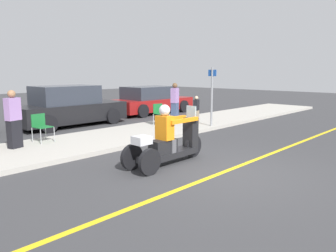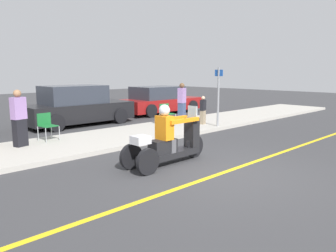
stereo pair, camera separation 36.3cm
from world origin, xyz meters
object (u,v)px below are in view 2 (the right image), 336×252
object	(u,v)px
spectator_far_back	(182,103)
folding_chair_curbside	(166,112)
folding_chair_set_back	(46,124)
motorcycle_trike	(168,143)
parked_car_lot_left	(78,107)
spectator_mid_group	(203,111)
street_sign	(218,95)
parked_car_lot_right	(160,100)
spectator_end_of_line	(19,119)

from	to	relation	value
spectator_far_back	folding_chair_curbside	xyz separation A→B (m)	(-1.15, -0.26, -0.26)
folding_chair_set_back	motorcycle_trike	bearing A→B (deg)	-74.36
spectator_far_back	parked_car_lot_left	distance (m)	4.29
motorcycle_trike	folding_chair_set_back	distance (m)	4.24
spectator_far_back	folding_chair_set_back	distance (m)	5.73
spectator_mid_group	street_sign	world-z (taller)	street_sign
street_sign	spectator_mid_group	bearing A→B (deg)	90.17
motorcycle_trike	folding_chair_curbside	bearing A→B (deg)	47.17
motorcycle_trike	parked_car_lot_right	world-z (taller)	motorcycle_trike
spectator_end_of_line	folding_chair_set_back	distance (m)	0.94
parked_car_lot_left	folding_chair_curbside	bearing A→B (deg)	-55.44
folding_chair_curbside	parked_car_lot_right	world-z (taller)	parked_car_lot_right
spectator_end_of_line	folding_chair_set_back	world-z (taller)	spectator_end_of_line
folding_chair_set_back	folding_chair_curbside	size ratio (longest dim) A/B	1.00
spectator_mid_group	folding_chair_curbside	distance (m)	1.47
motorcycle_trike	folding_chair_curbside	xyz separation A→B (m)	(3.43, 3.70, 0.11)
spectator_end_of_line	spectator_mid_group	bearing A→B (deg)	-8.13
folding_chair_curbside	street_sign	distance (m)	2.10
spectator_far_back	parked_car_lot_right	distance (m)	3.74
spectator_mid_group	street_sign	size ratio (longest dim) A/B	0.50
folding_chair_curbside	parked_car_lot_left	size ratio (longest dim) A/B	0.19
spectator_mid_group	parked_car_lot_left	bearing A→B (deg)	130.56
street_sign	spectator_far_back	bearing A→B (deg)	92.10
folding_chair_set_back	parked_car_lot_left	size ratio (longest dim) A/B	0.19
spectator_far_back	street_sign	bearing A→B (deg)	-87.90
spectator_mid_group	folding_chair_curbside	xyz separation A→B (m)	(-1.22, 0.83, -0.03)
parked_car_lot_right	folding_chair_curbside	bearing A→B (deg)	-129.09
parked_car_lot_right	street_sign	xyz separation A→B (m)	(-1.68, -5.13, 0.65)
folding_chair_curbside	parked_car_lot_right	size ratio (longest dim) A/B	0.18
folding_chair_curbside	parked_car_lot_right	bearing A→B (deg)	50.91
folding_chair_curbside	parked_car_lot_left	xyz separation A→B (m)	(-2.10, 3.05, 0.13)
spectator_end_of_line	spectator_far_back	world-z (taller)	spectator_far_back
motorcycle_trike	spectator_far_back	size ratio (longest dim) A/B	1.49
motorcycle_trike	parked_car_lot_left	world-z (taller)	parked_car_lot_left
spectator_far_back	folding_chair_set_back	bearing A→B (deg)	178.85
spectator_end_of_line	parked_car_lot_left	xyz separation A→B (m)	(3.34, 2.93, -0.12)
spectator_end_of_line	parked_car_lot_right	size ratio (longest dim) A/B	0.34
parked_car_lot_left	spectator_mid_group	bearing A→B (deg)	-49.44
spectator_far_back	parked_car_lot_left	bearing A→B (deg)	139.44
parked_car_lot_right	street_sign	bearing A→B (deg)	-108.10
motorcycle_trike	parked_car_lot_left	bearing A→B (deg)	78.86
spectator_end_of_line	folding_chair_set_back	xyz separation A→B (m)	(0.86, 0.26, -0.25)
spectator_far_back	parked_car_lot_right	xyz separation A→B (m)	(1.74, 3.30, -0.21)
motorcycle_trike	parked_car_lot_left	xyz separation A→B (m)	(1.33, 6.75, 0.24)
folding_chair_set_back	parked_car_lot_right	distance (m)	8.12
parked_car_lot_right	spectator_end_of_line	bearing A→B (deg)	-157.55
folding_chair_set_back	spectator_end_of_line	bearing A→B (deg)	-163.44
spectator_far_back	street_sign	distance (m)	1.88
spectator_end_of_line	parked_car_lot_right	xyz separation A→B (m)	(8.33, 3.44, -0.21)
spectator_mid_group	motorcycle_trike	bearing A→B (deg)	-148.28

